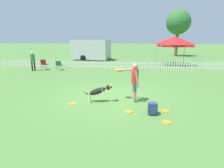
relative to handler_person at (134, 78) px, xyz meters
name	(u,v)px	position (x,y,z in m)	size (l,w,h in m)	color
ground_plane	(113,96)	(-0.87, 0.57, -0.96)	(240.00, 240.00, 0.00)	#4C7A38
handler_person	(134,78)	(0.00, 0.00, 0.00)	(0.98, 0.55, 1.53)	tan
leaping_dog	(99,91)	(-1.35, -0.19, -0.50)	(1.21, 0.38, 0.75)	black
frisbee_near_handler	(72,104)	(-2.33, -0.59, -0.94)	(0.26, 0.26, 0.02)	orange
frisbee_near_dog	(129,112)	(-0.16, -1.13, -0.94)	(0.26, 0.26, 0.02)	orange
frisbee_midfield	(165,111)	(1.10, -0.94, -0.94)	(0.26, 0.26, 0.02)	orange
frisbee_far_scatter	(166,122)	(0.96, -1.80, -0.94)	(0.26, 0.26, 0.02)	orange
backpack_on_grass	(153,109)	(0.62, -1.23, -0.76)	(0.29, 0.29, 0.40)	navy
picket_fence	(121,65)	(-0.87, 7.85, -0.60)	(21.26, 0.04, 0.72)	silver
folding_chair_blue_left	(44,64)	(-7.12, 6.96, -0.43)	(0.44, 0.46, 0.88)	#333338
folding_chair_center	(59,65)	(-5.83, 6.93, -0.49)	(0.44, 0.46, 0.78)	#333338
canopy_tent_main	(175,41)	(4.17, 11.12, 1.32)	(2.94, 2.94, 2.78)	#B2B2B2
spectator_standing	(33,59)	(-7.79, 6.49, -0.03)	(0.39, 0.27, 1.54)	black
equipment_trailer	(91,50)	(-4.80, 14.52, 0.32)	(5.38, 3.01, 2.42)	#B7B7B7
tree_left_grove	(178,23)	(6.94, 21.06, 3.94)	(3.50, 3.50, 6.70)	brown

